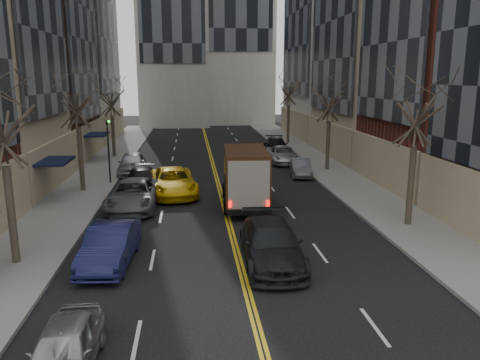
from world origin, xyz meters
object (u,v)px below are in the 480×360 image
object	(u,v)px
ups_truck	(245,177)
taxi	(173,182)
pedestrian	(237,187)
observer_sedan	(271,244)

from	to	relation	value
ups_truck	taxi	world-z (taller)	ups_truck
taxi	pedestrian	size ratio (longest dim) A/B	3.70
observer_sedan	taxi	xyz separation A→B (m)	(-4.26, 11.56, 0.02)
ups_truck	observer_sedan	bearing A→B (deg)	-86.44
pedestrian	ups_truck	bearing A→B (deg)	-155.47
taxi	ups_truck	bearing A→B (deg)	-43.90
observer_sedan	taxi	bearing A→B (deg)	112.03
observer_sedan	ups_truck	bearing A→B (deg)	92.22
taxi	pedestrian	bearing A→B (deg)	-30.53
taxi	observer_sedan	bearing A→B (deg)	-76.54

